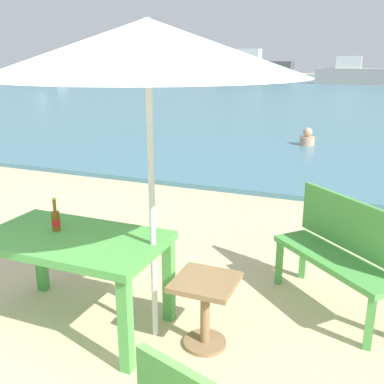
% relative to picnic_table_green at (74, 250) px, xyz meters
% --- Properties ---
extents(sea_water, '(120.00, 50.00, 0.08)m').
position_rel_picnic_table_green_xyz_m(sea_water, '(0.41, 28.90, -0.61)').
color(sea_water, teal).
rests_on(sea_water, ground_plane).
extents(picnic_table_green, '(1.40, 0.80, 0.76)m').
position_rel_picnic_table_green_xyz_m(picnic_table_green, '(0.00, 0.00, 0.00)').
color(picnic_table_green, '#4C9E47').
rests_on(picnic_table_green, ground_plane).
extents(beer_bottle_amber, '(0.07, 0.07, 0.26)m').
position_rel_picnic_table_green_xyz_m(beer_bottle_amber, '(-0.19, 0.05, 0.20)').
color(beer_bottle_amber, brown).
rests_on(beer_bottle_amber, picnic_table_green).
extents(patio_umbrella, '(2.10, 2.10, 2.30)m').
position_rel_picnic_table_green_xyz_m(patio_umbrella, '(0.63, 0.10, 1.47)').
color(patio_umbrella, silver).
rests_on(patio_umbrella, ground_plane).
extents(side_table_wood, '(0.44, 0.44, 0.54)m').
position_rel_picnic_table_green_xyz_m(side_table_wood, '(1.03, 0.13, -0.30)').
color(side_table_wood, olive).
rests_on(side_table_wood, ground_plane).
extents(bench_green_left, '(1.13, 1.08, 0.95)m').
position_rel_picnic_table_green_xyz_m(bench_green_left, '(1.89, 1.06, -0.11)').
color(bench_green_left, '#4C9E47').
rests_on(bench_green_left, ground_plane).
extents(swimmer_person, '(0.34, 0.34, 0.41)m').
position_rel_picnic_table_green_xyz_m(swimmer_person, '(0.64, 8.02, -0.41)').
color(swimmer_person, tan).
rests_on(swimmer_person, sea_water).
extents(boat_cargo_ship, '(4.16, 1.13, 1.51)m').
position_rel_picnic_table_green_xyz_m(boat_cargo_ship, '(-20.74, 23.89, -0.03)').
color(boat_cargo_ship, gray).
rests_on(boat_cargo_ship, sea_water).
extents(boat_ferry, '(5.61, 1.53, 2.04)m').
position_rel_picnic_table_green_xyz_m(boat_ferry, '(0.28, 34.07, 0.16)').
color(boat_ferry, gray).
rests_on(boat_ferry, sea_water).
extents(boat_sailboat, '(7.60, 2.07, 2.76)m').
position_rel_picnic_table_green_xyz_m(boat_sailboat, '(-9.89, 43.56, 0.42)').
color(boat_sailboat, '#4C4C4C').
rests_on(boat_sailboat, sea_water).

